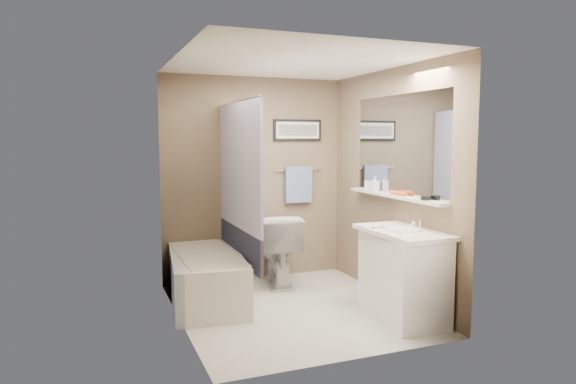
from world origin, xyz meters
name	(u,v)px	position (x,y,z in m)	size (l,w,h in m)	color
ground	(294,309)	(0.00, 0.00, 0.00)	(2.50, 2.50, 0.00)	beige
ceiling	(294,64)	(0.00, 0.00, 2.38)	(2.20, 2.50, 0.04)	white
wall_back	(255,179)	(0.00, 1.23, 1.20)	(2.20, 0.04, 2.40)	brown
wall_front	(356,203)	(0.00, -1.23, 1.20)	(2.20, 0.04, 2.40)	brown
wall_left	(181,193)	(-1.08, 0.00, 1.20)	(0.04, 2.50, 2.40)	brown
wall_right	(390,185)	(1.08, 0.00, 1.20)	(0.04, 2.50, 2.40)	brown
tile_surround	(172,208)	(-1.09, 0.50, 1.00)	(0.02, 1.55, 2.00)	tan
curtain_rod	(239,102)	(-0.40, 0.50, 2.05)	(0.02, 0.02, 1.55)	silver
curtain_upper	(239,166)	(-0.40, 0.50, 1.40)	(0.03, 1.45, 1.28)	white
curtain_lower	(240,245)	(-0.40, 0.50, 0.58)	(0.03, 1.45, 0.36)	#232842
mirror	(399,144)	(1.09, -0.15, 1.62)	(0.02, 1.60, 1.00)	silver
shelf	(394,196)	(1.04, -0.15, 1.10)	(0.12, 1.60, 0.03)	silver
towel_bar	(298,170)	(0.55, 1.22, 1.30)	(0.02, 0.02, 0.60)	silver
towel	(299,185)	(0.55, 1.20, 1.12)	(0.34, 0.05, 0.44)	#9CB9E3
art_frame	(297,130)	(0.55, 1.23, 1.78)	(0.62, 0.03, 0.26)	black
art_mat	(298,130)	(0.55, 1.22, 1.78)	(0.56, 0.00, 0.20)	white
art_image	(298,130)	(0.55, 1.22, 1.78)	(0.50, 0.00, 0.13)	#595959
door	(418,225)	(0.55, -1.24, 1.00)	(0.80, 0.02, 2.00)	silver
door_handle	(378,227)	(0.22, -1.19, 1.00)	(0.02, 0.02, 0.10)	silver
bathtub	(206,278)	(-0.75, 0.55, 0.25)	(0.70, 1.50, 0.50)	silver
tub_rim	(206,254)	(-0.75, 0.55, 0.50)	(0.56, 1.36, 0.02)	silver
toilet	(278,249)	(0.16, 0.87, 0.41)	(0.46, 0.81, 0.83)	silver
vanity	(403,276)	(0.85, -0.61, 0.40)	(0.50, 0.90, 0.80)	white
countertop	(403,232)	(0.84, -0.61, 0.82)	(0.54, 0.96, 0.04)	white
sink_basin	(402,229)	(0.83, -0.61, 0.85)	(0.34, 0.34, 0.01)	white
faucet_spout	(420,223)	(1.03, -0.61, 0.89)	(0.02, 0.02, 0.10)	silver
faucet_knob	(414,224)	(1.03, -0.51, 0.87)	(0.05, 0.05, 0.05)	white
candle_bowl_near	(426,198)	(1.04, -0.67, 1.14)	(0.09, 0.09, 0.04)	black
hair_brush_front	(398,193)	(1.04, -0.23, 1.14)	(0.04, 0.04, 0.22)	#E54A20
pink_comb	(383,192)	(1.04, 0.05, 1.12)	(0.03, 0.16, 0.01)	pink
glass_jar	(368,185)	(1.04, 0.37, 1.17)	(0.08, 0.08, 0.10)	silver
soap_bottle	(375,184)	(1.04, 0.22, 1.20)	(0.07, 0.07, 0.16)	#999999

